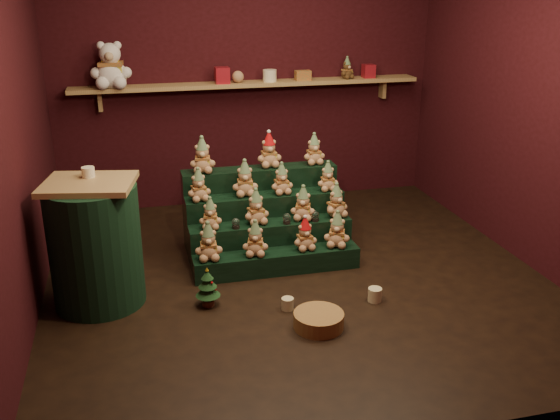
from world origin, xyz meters
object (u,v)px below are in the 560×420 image
object	(u,v)px
snow_globe_a	(236,223)
mug_right	(375,295)
mini_christmas_tree	(208,287)
white_bear	(110,59)
side_table	(95,244)
mug_left	(288,304)
snow_globe_b	(287,219)
riser_tier_front	(277,262)
wicker_basket	(319,320)
snow_globe_c	(315,216)
brown_bear	(347,68)

from	to	relation	value
snow_globe_a	mug_right	bearing A→B (deg)	-42.29
mini_christmas_tree	white_bear	xyz separation A→B (m)	(-0.59, 2.13, 1.44)
snow_globe_a	side_table	xyz separation A→B (m)	(-1.11, -0.34, 0.07)
mug_left	mug_right	bearing A→B (deg)	-3.00
snow_globe_b	riser_tier_front	bearing A→B (deg)	-128.34
snow_globe_a	white_bear	xyz separation A→B (m)	(-0.92, 1.54, 1.19)
snow_globe_a	mini_christmas_tree	size ratio (longest dim) A/B	0.29
wicker_basket	mug_right	bearing A→B (deg)	26.33
mug_right	snow_globe_c	bearing A→B (deg)	105.32
mini_christmas_tree	brown_bear	bearing A→B (deg)	49.68
side_table	wicker_basket	bearing A→B (deg)	-15.34
snow_globe_b	snow_globe_a	bearing A→B (deg)	180.00
wicker_basket	brown_bear	world-z (taller)	brown_bear
riser_tier_front	side_table	distance (m)	1.49
snow_globe_a	mini_christmas_tree	bearing A→B (deg)	-118.60
side_table	wicker_basket	world-z (taller)	side_table
snow_globe_b	side_table	distance (m)	1.59
side_table	mug_right	size ratio (longest dim) A/B	9.08
side_table	white_bear	xyz separation A→B (m)	(0.19, 1.88, 1.12)
snow_globe_b	mug_left	xyz separation A→B (m)	(-0.20, -0.80, -0.36)
snow_globe_b	snow_globe_c	bearing A→B (deg)	0.00
side_table	brown_bear	size ratio (longest dim) A/B	4.35
snow_globe_a	mug_right	size ratio (longest dim) A/B	0.85
mug_right	snow_globe_a	bearing A→B (deg)	137.71
snow_globe_b	brown_bear	distance (m)	2.12
riser_tier_front	snow_globe_c	distance (m)	0.52
snow_globe_a	brown_bear	bearing A→B (deg)	45.97
snow_globe_c	mug_left	distance (m)	0.99
mug_left	white_bear	world-z (taller)	white_bear
side_table	mug_right	xyz separation A→B (m)	(2.03, -0.50, -0.42)
mini_christmas_tree	white_bear	world-z (taller)	white_bear
white_bear	snow_globe_a	bearing A→B (deg)	-53.89
snow_globe_c	wicker_basket	xyz separation A→B (m)	(-0.30, -1.10, -0.35)
mug_left	white_bear	size ratio (longest dim) A/B	0.17
riser_tier_front	mug_left	bearing A→B (deg)	-96.39
mini_christmas_tree	riser_tier_front	bearing A→B (deg)	34.45
mug_left	brown_bear	xyz separation A→B (m)	(1.25, 2.34, 1.39)
snow_globe_c	snow_globe_b	bearing A→B (deg)	-180.00
mini_christmas_tree	wicker_basket	bearing A→B (deg)	-35.03
snow_globe_a	mug_left	world-z (taller)	snow_globe_a
riser_tier_front	side_table	xyz separation A→B (m)	(-1.42, -0.18, 0.39)
snow_globe_a	mug_right	xyz separation A→B (m)	(0.92, -0.84, -0.35)
snow_globe_b	side_table	world-z (taller)	side_table
riser_tier_front	mini_christmas_tree	size ratio (longest dim) A/B	4.42
riser_tier_front	mini_christmas_tree	world-z (taller)	mini_christmas_tree
snow_globe_c	side_table	world-z (taller)	side_table
mug_right	wicker_basket	size ratio (longest dim) A/B	0.30
mug_left	wicker_basket	size ratio (longest dim) A/B	0.26
mug_left	white_bear	distance (m)	3.03
mini_christmas_tree	white_bear	size ratio (longest dim) A/B	0.57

